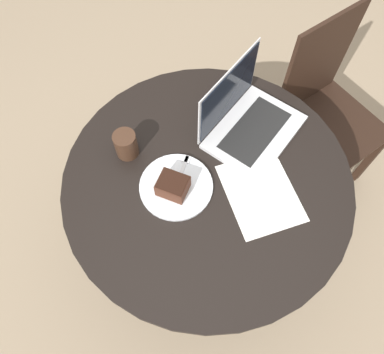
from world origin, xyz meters
TOP-DOWN VIEW (x-y plane):
  - ground_plane at (0.00, 0.00)m, footprint 12.00×12.00m
  - dining_table at (0.00, 0.00)m, footprint 1.01×1.01m
  - chair at (0.52, -0.56)m, footprint 0.59×0.59m
  - paper_document at (-0.05, -0.18)m, footprint 0.35×0.31m
  - plate at (-0.04, 0.11)m, footprint 0.25×0.25m
  - cake_slice at (-0.06, 0.12)m, footprint 0.11×0.12m
  - fork at (0.01, 0.09)m, footprint 0.17×0.07m
  - coffee_glass at (0.10, 0.29)m, footprint 0.08×0.08m
  - laptop at (0.21, -0.14)m, footprint 0.43×0.41m

SIDE VIEW (x-z plane):
  - ground_plane at x=0.00m, z-range 0.00..0.00m
  - chair at x=0.52m, z-range 0.01..0.95m
  - dining_table at x=0.00m, z-range 0.20..0.97m
  - paper_document at x=-0.05m, z-range 0.77..0.77m
  - plate at x=-0.04m, z-range 0.77..0.78m
  - fork at x=0.01m, z-range 0.78..0.78m
  - laptop at x=0.21m, z-range 0.68..0.94m
  - cake_slice at x=-0.06m, z-range 0.78..0.84m
  - coffee_glass at x=0.10m, z-range 0.77..0.87m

